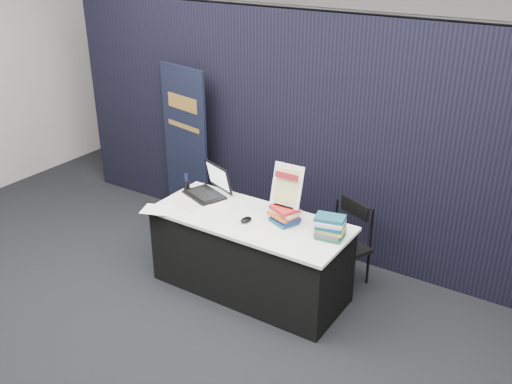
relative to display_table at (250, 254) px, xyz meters
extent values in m
plane|color=black|center=(0.00, -0.55, -0.38)|extent=(8.00, 8.00, 0.00)
cube|color=#ADAAA4|center=(0.00, 3.45, 1.37)|extent=(8.00, 0.02, 3.50)
cube|color=black|center=(0.00, 1.05, 0.82)|extent=(6.00, 0.08, 2.40)
cube|color=black|center=(0.00, 0.00, -0.02)|extent=(1.76, 0.71, 0.72)
cube|color=silver|center=(0.00, 0.00, 0.36)|extent=(1.80, 0.75, 0.03)
cube|color=black|center=(-0.62, 0.14, 0.38)|extent=(0.46, 0.40, 0.02)
cube|color=black|center=(-0.62, 0.28, 0.53)|extent=(0.39, 0.20, 0.27)
cube|color=white|center=(-0.62, 0.27, 0.53)|extent=(0.33, 0.16, 0.21)
ellipsoid|color=black|center=(0.01, -0.08, 0.39)|extent=(0.09, 0.13, 0.04)
cube|color=white|center=(-0.79, -0.32, 0.38)|extent=(0.34, 0.29, 0.00)
cube|color=silver|center=(-0.63, -0.08, 0.38)|extent=(0.31, 0.24, 0.00)
cube|color=white|center=(-0.36, -0.05, 0.38)|extent=(0.35, 0.29, 0.00)
cylinder|color=black|center=(-0.86, 0.18, 0.41)|extent=(0.08, 0.08, 0.08)
cube|color=#174D59|center=(0.30, 0.10, 0.39)|extent=(0.27, 0.24, 0.03)
cube|color=navy|center=(0.30, 0.10, 0.42)|extent=(0.27, 0.24, 0.03)
cube|color=#D45F1E|center=(0.30, 0.10, 0.45)|extent=(0.27, 0.24, 0.03)
cube|color=beige|center=(0.30, 0.10, 0.48)|extent=(0.27, 0.24, 0.03)
cube|color=#B4211D|center=(0.30, 0.10, 0.51)|extent=(0.27, 0.24, 0.03)
cube|color=#207845|center=(0.75, 0.07, 0.39)|extent=(0.26, 0.21, 0.03)
cube|color=#4D4C52|center=(0.75, 0.07, 0.42)|extent=(0.26, 0.21, 0.03)
cube|color=#C3CC51|center=(0.75, 0.07, 0.45)|extent=(0.26, 0.21, 0.03)
cube|color=navy|center=(0.75, 0.07, 0.49)|extent=(0.26, 0.21, 0.03)
cube|color=silver|center=(0.75, 0.07, 0.52)|extent=(0.26, 0.21, 0.03)
cube|color=#174D59|center=(0.75, 0.07, 0.55)|extent=(0.26, 0.21, 0.03)
cube|color=black|center=(0.30, 0.08, 0.54)|extent=(0.19, 0.02, 0.01)
cylinder|color=black|center=(0.22, 0.17, 0.65)|extent=(0.01, 0.10, 0.27)
cylinder|color=black|center=(0.37, 0.17, 0.65)|extent=(0.01, 0.10, 0.27)
cube|color=white|center=(0.30, 0.13, 0.71)|extent=(0.28, 0.11, 0.36)
cube|color=beige|center=(0.30, 0.12, 0.71)|extent=(0.22, 0.09, 0.29)
cube|color=maroon|center=(0.30, 0.12, 0.81)|extent=(0.22, 0.02, 0.05)
cube|color=black|center=(-1.44, 0.85, -0.34)|extent=(0.75, 0.25, 0.07)
cube|color=black|center=(-1.44, 0.87, 0.51)|extent=(0.70, 0.18, 1.76)
cube|color=gold|center=(-1.44, 0.85, 0.99)|extent=(0.48, 0.10, 0.16)
cube|color=gold|center=(-1.44, 0.85, 0.73)|extent=(0.52, 0.11, 0.05)
cylinder|color=black|center=(0.52, 0.33, -0.18)|extent=(0.02, 0.02, 0.40)
cylinder|color=black|center=(0.88, 0.33, -0.18)|extent=(0.02, 0.02, 0.40)
cylinder|color=black|center=(0.52, 0.69, -0.18)|extent=(0.02, 0.02, 0.40)
cylinder|color=black|center=(0.88, 0.69, -0.18)|extent=(0.02, 0.02, 0.40)
cube|color=black|center=(0.70, 0.51, 0.04)|extent=(0.49, 0.49, 0.04)
cube|color=black|center=(0.70, 0.69, 0.38)|extent=(0.33, 0.17, 0.14)
camera|label=1|loc=(2.48, -3.72, 2.71)|focal=40.00mm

